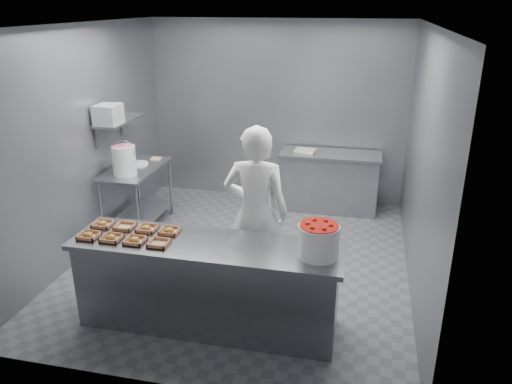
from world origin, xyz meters
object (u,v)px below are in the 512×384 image
Objects in this scene: tray_5 at (125,226)px; worker at (256,213)px; strawberry_tub at (318,240)px; prep_table at (137,189)px; tray_2 at (135,240)px; tray_6 at (147,228)px; tray_7 at (169,231)px; tray_3 at (159,243)px; back_counter at (329,181)px; tray_0 at (89,235)px; glaze_bucket at (124,160)px; appliance at (108,114)px; tray_1 at (111,238)px; service_counter at (208,284)px; tray_4 at (103,224)px.

worker is (1.23, 0.55, 0.03)m from tray_5.
strawberry_tub is (0.72, -0.70, 0.11)m from worker.
prep_table is 2.33m from tray_2.
prep_table is 3.26× the size of strawberry_tub.
tray_6 and tray_7 have the same top height.
tray_3 is 0.10× the size of worker.
tray_3 is 1.00× the size of tray_5.
back_counter is 0.79× the size of worker.
tray_0 is (-2.04, -3.39, 0.47)m from back_counter.
strawberry_tub is at bearing -31.94° from glaze_bucket.
strawberry_tub is at bearing -31.33° from appliance.
tray_5 is (-0.24, 0.27, -0.00)m from tray_2.
service_counter is at bearing 8.52° from tray_1.
tray_7 is at bearing 29.38° from tray_1.
appliance is at bearing 126.86° from tray_6.
tray_1 is 0.40× the size of glaze_bucket.
appliance is at bearing 137.29° from service_counter.
tray_6 reaches higher than back_counter.
strawberry_tub reaches higher than tray_5.
tray_4 is 1.62m from glaze_bucket.
worker reaches higher than tray_1.
service_counter is at bearing -11.55° from tray_6.
tray_3 is (-1.32, -3.39, 0.47)m from back_counter.
back_counter is 8.01× the size of tray_0.
tray_5 is at bearing 150.62° from tray_3.
tray_5 is (0.00, 0.27, -0.00)m from tray_1.
worker is (0.75, 0.82, 0.03)m from tray_3.
tray_5 reaches higher than prep_table.
service_counter is 2.77m from appliance.
glaze_bucket is (-0.75, 1.53, 0.18)m from tray_5.
tray_5 is at bearing 180.00° from tray_7.
tray_4 is (-0.48, 0.27, 0.00)m from tray_2.
tray_5 is (-1.80, -3.11, 0.47)m from back_counter.
worker is (0.75, 0.55, 0.02)m from tray_7.
tray_0 is 0.24m from tray_1.
glaze_bucket is (-1.23, 1.53, 0.18)m from tray_7.
back_counter is 3.37m from appliance.
tray_7 reaches higher than service_counter.
tray_5 is 1.96m from appliance.
strawberry_tub is (1.71, 0.12, 0.14)m from tray_2.
tray_0 and tray_7 have the same top height.
tray_0 is 1.00× the size of tray_7.
tray_2 is 1.00× the size of tray_3.
prep_table is at bearing 130.24° from service_counter.
tray_1 is 0.24m from tray_2.
strawberry_tub is (1.47, 0.12, 0.14)m from tray_3.
back_counter is at bearing 61.98° from tray_1.
tray_7 is at bearing -55.91° from prep_table.
worker reaches higher than tray_6.
worker is (1.23, 0.82, 0.02)m from tray_1.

